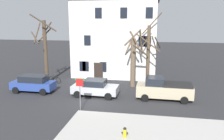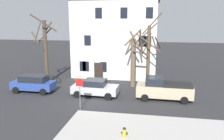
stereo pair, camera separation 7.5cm
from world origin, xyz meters
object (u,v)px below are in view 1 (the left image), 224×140
(street_sign_pole, at_px, (80,88))
(bicycle_leaning, at_px, (55,80))
(building_main, at_px, (117,30))
(tree_bare_mid, at_px, (134,59))
(car_blue_wagon, at_px, (33,83))
(tree_bare_far, at_px, (149,53))
(pickup_truck_beige, at_px, (164,89))
(car_silver_sedan, at_px, (95,88))
(tree_bare_near, at_px, (45,49))
(fire_hydrant, at_px, (125,132))

(street_sign_pole, distance_m, bicycle_leaning, 9.52)
(building_main, height_order, tree_bare_mid, building_main)
(car_blue_wagon, bearing_deg, tree_bare_far, 21.44)
(tree_bare_far, relative_size, street_sign_pole, 3.02)
(tree_bare_far, xyz_separation_m, pickup_truck_beige, (1.57, -4.45, -2.72))
(car_blue_wagon, bearing_deg, building_main, 56.75)
(building_main, xyz_separation_m, car_blue_wagon, (-6.98, -10.64, -4.98))
(pickup_truck_beige, xyz_separation_m, street_sign_pole, (-6.81, -3.91, 0.87))
(car_silver_sedan, height_order, pickup_truck_beige, pickup_truck_beige)
(pickup_truck_beige, xyz_separation_m, bicycle_leaning, (-12.32, 3.70, -0.63))
(street_sign_pole, xyz_separation_m, bicycle_leaning, (-5.52, 7.61, -1.50))
(tree_bare_mid, bearing_deg, bicycle_leaning, -179.23)
(tree_bare_far, bearing_deg, pickup_truck_beige, -70.63)
(pickup_truck_beige, bearing_deg, bicycle_leaning, 163.29)
(building_main, xyz_separation_m, tree_bare_near, (-7.28, -6.98, -1.86))
(tree_bare_near, height_order, street_sign_pole, tree_bare_near)
(car_blue_wagon, height_order, fire_hydrant, car_blue_wagon)
(bicycle_leaning, bearing_deg, street_sign_pole, -54.06)
(tree_bare_mid, height_order, car_blue_wagon, tree_bare_mid)
(tree_bare_mid, relative_size, car_silver_sedan, 1.40)
(car_silver_sedan, xyz_separation_m, bicycle_leaning, (-5.84, 3.86, -0.45))
(car_silver_sedan, xyz_separation_m, pickup_truck_beige, (6.48, 0.16, 0.18))
(building_main, distance_m, tree_bare_far, 7.89)
(street_sign_pole, relative_size, bicycle_leaning, 1.59)
(building_main, relative_size, street_sign_pole, 4.36)
(car_blue_wagon, height_order, street_sign_pole, street_sign_pole)
(tree_bare_near, relative_size, street_sign_pole, 2.96)
(tree_bare_far, xyz_separation_m, street_sign_pole, (-5.24, -8.36, -1.85))
(building_main, height_order, car_blue_wagon, building_main)
(building_main, bearing_deg, tree_bare_mid, -67.18)
(fire_hydrant, height_order, bicycle_leaning, bicycle_leaning)
(building_main, bearing_deg, fire_hydrant, -79.76)
(car_silver_sedan, height_order, bicycle_leaning, car_silver_sedan)
(car_blue_wagon, bearing_deg, tree_bare_mid, 21.43)
(tree_bare_far, height_order, car_silver_sedan, tree_bare_far)
(fire_hydrant, relative_size, bicycle_leaning, 0.40)
(car_silver_sedan, bearing_deg, tree_bare_mid, 50.16)
(tree_bare_far, height_order, pickup_truck_beige, tree_bare_far)
(tree_bare_near, bearing_deg, fire_hydrant, -47.78)
(tree_bare_mid, bearing_deg, fire_hydrant, -87.46)
(street_sign_pole, bearing_deg, tree_bare_far, 57.93)
(tree_bare_near, distance_m, car_silver_sedan, 8.42)
(tree_bare_near, bearing_deg, building_main, 43.80)
(building_main, bearing_deg, street_sign_pole, -93.14)
(tree_bare_far, bearing_deg, car_blue_wagon, -158.56)
(building_main, height_order, fire_hydrant, building_main)
(fire_hydrant, bearing_deg, car_blue_wagon, 141.99)
(tree_bare_near, bearing_deg, tree_bare_far, 4.05)
(car_silver_sedan, xyz_separation_m, fire_hydrant, (3.86, -7.97, -0.35))
(tree_bare_near, distance_m, tree_bare_mid, 10.18)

